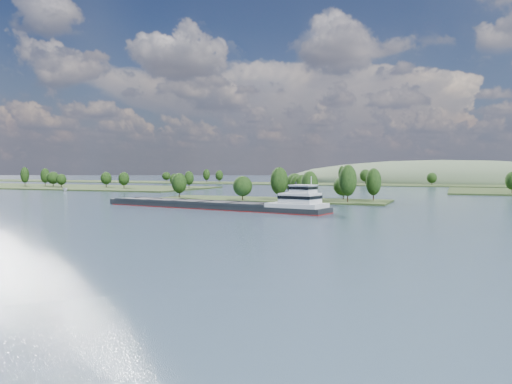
% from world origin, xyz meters
% --- Properties ---
extents(ground, '(1800.00, 1800.00, 0.00)m').
position_xyz_m(ground, '(0.00, 120.00, 0.00)').
color(ground, '#34455B').
rests_on(ground, ground).
extents(tree_island, '(100.00, 33.29, 15.73)m').
position_xyz_m(tree_island, '(7.23, 179.47, 4.30)').
color(tree_island, '#233316').
rests_on(tree_island, ground).
extents(left_bank, '(300.00, 80.00, 15.52)m').
position_xyz_m(left_bank, '(-228.06, 260.16, 0.92)').
color(left_bank, '#233316').
rests_on(left_bank, ground).
extents(back_shoreline, '(900.00, 60.00, 16.32)m').
position_xyz_m(back_shoreline, '(9.90, 399.92, 0.77)').
color(back_shoreline, '#233316').
rests_on(back_shoreline, ground).
extents(hill_west, '(320.00, 160.00, 44.00)m').
position_xyz_m(hill_west, '(60.00, 500.00, 0.00)').
color(hill_west, '#47593D').
rests_on(hill_west, ground).
extents(cargo_barge, '(88.53, 26.91, 11.92)m').
position_xyz_m(cargo_barge, '(1.15, 131.50, 1.50)').
color(cargo_barge, black).
rests_on(cargo_barge, ground).
extents(motorboat, '(6.15, 5.47, 2.33)m').
position_xyz_m(motorboat, '(-142.61, 213.66, 1.16)').
color(motorboat, silver).
rests_on(motorboat, ground).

